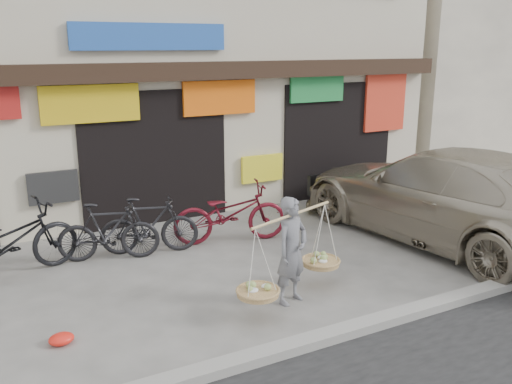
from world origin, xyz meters
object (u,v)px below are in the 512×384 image
bike_0 (7,243)px  bike_2 (230,213)px  bike_1 (149,225)px  bike_3 (108,232)px  suv (443,194)px  street_vendor (292,255)px

bike_0 → bike_2: 3.76m
bike_1 → bike_2: 1.50m
bike_3 → suv: suv is taller
street_vendor → suv: bearing=-6.3°
street_vendor → suv: size_ratio=0.30×
bike_2 → bike_3: 2.21m
street_vendor → bike_2: size_ratio=0.89×
bike_2 → bike_0: bearing=101.2°
bike_0 → bike_1: (2.27, 0.02, -0.08)m
suv → bike_3: bearing=-24.7°
street_vendor → bike_3: 3.38m
bike_3 → suv: 6.07m
bike_0 → bike_3: bearing=-105.3°
bike_1 → bike_2: bearing=-78.1°
bike_1 → suv: bearing=-92.7°
bike_0 → bike_1: bearing=-105.5°
bike_1 → bike_2: bike_2 is taller
bike_0 → bike_1: bike_0 is taller
street_vendor → bike_1: bearing=94.3°
bike_2 → street_vendor: bearing=-172.7°
bike_3 → street_vendor: bearing=-127.6°
street_vendor → suv: suv is taller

